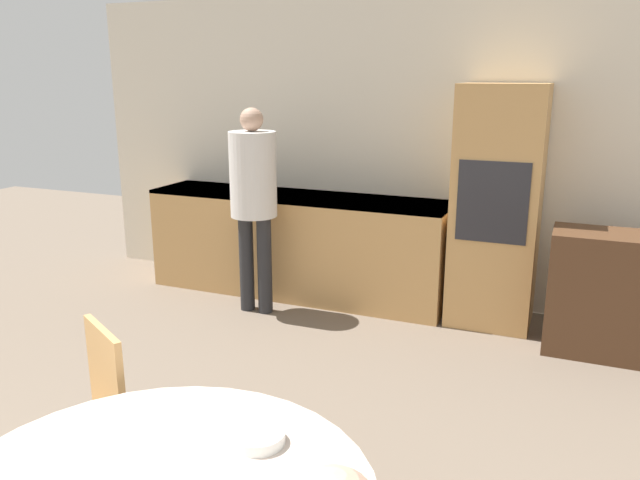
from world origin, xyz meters
name	(u,v)px	position (x,y,z in m)	size (l,w,h in m)	color
wall_back	(418,151)	(0.00, 5.17, 1.30)	(6.35, 0.05, 2.60)	silver
kitchen_counter	(297,243)	(-0.98, 4.83, 0.47)	(2.69, 0.60, 0.91)	tan
oven_unit	(497,207)	(0.72, 4.84, 0.93)	(0.64, 0.59, 1.86)	tan
sideboard	(625,296)	(1.66, 4.52, 0.44)	(1.01, 0.45, 0.88)	#51331E
chair_far_left	(88,421)	(-0.53, 1.74, 0.51)	(0.55, 0.55, 0.91)	tan
person_standing	(253,189)	(-1.11, 4.30, 1.04)	(0.38, 0.38, 1.68)	#262628
bowl_near	(258,437)	(0.39, 1.57, 0.76)	(0.18, 0.18, 0.04)	white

